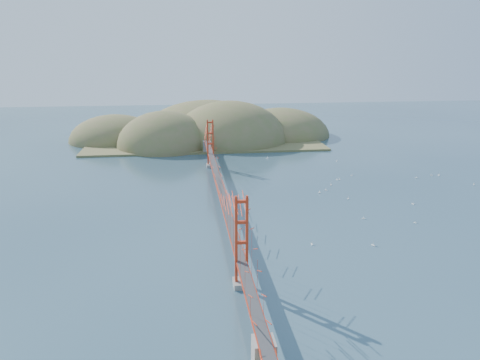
{
  "coord_description": "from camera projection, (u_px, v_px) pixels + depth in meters",
  "views": [
    {
      "loc": [
        -6.57,
        -81.58,
        28.48
      ],
      "look_at": [
        3.53,
        0.0,
        5.0
      ],
      "focal_mm": 35.0,
      "sensor_mm": 36.0,
      "label": 1
    }
  ],
  "objects": [
    {
      "name": "sailboat_3",
      "position": [
        319.0,
        192.0,
        94.34
      ],
      "size": [
        0.55,
        0.53,
        0.61
      ],
      "color": "white",
      "rests_on": "ground"
    },
    {
      "name": "sailboat_10",
      "position": [
        373.0,
        245.0,
        69.44
      ],
      "size": [
        0.68,
        0.68,
        0.74
      ],
      "color": "white",
      "rests_on": "ground"
    },
    {
      "name": "sailboat_11",
      "position": [
        432.0,
        175.0,
        107.17
      ],
      "size": [
        0.64,
        0.64,
        0.7
      ],
      "color": "white",
      "rests_on": "ground"
    },
    {
      "name": "sailboat_15",
      "position": [
        337.0,
        161.0,
        120.56
      ],
      "size": [
        0.43,
        0.49,
        0.55
      ],
      "color": "white",
      "rests_on": "ground"
    },
    {
      "name": "sailboat_6",
      "position": [
        415.0,
        222.0,
        78.32
      ],
      "size": [
        0.55,
        0.55,
        0.57
      ],
      "color": "white",
      "rests_on": "ground"
    },
    {
      "name": "bridge",
      "position": [
        221.0,
        170.0,
        84.69
      ],
      "size": [
        2.2,
        94.4,
        12.0
      ],
      "color": "gray",
      "rests_on": "ground"
    },
    {
      "name": "sailboat_16",
      "position": [
        326.0,
        190.0,
        96.05
      ],
      "size": [
        0.65,
        0.65,
        0.68
      ],
      "color": "white",
      "rests_on": "ground"
    },
    {
      "name": "sailboat_2",
      "position": [
        364.0,
        218.0,
        80.28
      ],
      "size": [
        0.54,
        0.5,
        0.61
      ],
      "color": "white",
      "rests_on": "ground"
    },
    {
      "name": "sailboat_4",
      "position": [
        331.0,
        185.0,
        99.71
      ],
      "size": [
        0.63,
        0.63,
        0.68
      ],
      "color": "white",
      "rests_on": "ground"
    },
    {
      "name": "sailboat_8",
      "position": [
        339.0,
        179.0,
        103.63
      ],
      "size": [
        0.54,
        0.54,
        0.59
      ],
      "color": "white",
      "rests_on": "ground"
    },
    {
      "name": "sailboat_1",
      "position": [
        337.0,
        179.0,
        103.69
      ],
      "size": [
        0.47,
        0.51,
        0.57
      ],
      "color": "white",
      "rests_on": "ground"
    },
    {
      "name": "ground",
      "position": [
        221.0,
        207.0,
        86.44
      ],
      "size": [
        320.0,
        320.0,
        0.0
      ],
      "primitive_type": "plane",
      "color": "#2C4858",
      "rests_on": "ground"
    },
    {
      "name": "sailboat_extra_1",
      "position": [
        474.0,
        184.0,
        99.94
      ],
      "size": [
        0.62,
        0.62,
        0.66
      ],
      "color": "white",
      "rests_on": "ground"
    },
    {
      "name": "far_headlands",
      "position": [
        210.0,
        138.0,
        152.09
      ],
      "size": [
        84.0,
        58.0,
        25.0
      ],
      "color": "brown",
      "rests_on": "ground"
    },
    {
      "name": "sailboat_0",
      "position": [
        312.0,
        244.0,
        69.81
      ],
      "size": [
        0.44,
        0.52,
        0.6
      ],
      "color": "white",
      "rests_on": "ground"
    },
    {
      "name": "sailboat_12",
      "position": [
        268.0,
        158.0,
        123.54
      ],
      "size": [
        0.64,
        0.55,
        0.74
      ],
      "color": "white",
      "rests_on": "ground"
    },
    {
      "name": "sailboat_9",
      "position": [
        439.0,
        175.0,
        107.38
      ],
      "size": [
        0.48,
        0.58,
        0.67
      ],
      "color": "white",
      "rests_on": "ground"
    },
    {
      "name": "sailboat_7",
      "position": [
        352.0,
        175.0,
        107.1
      ],
      "size": [
        0.57,
        0.54,
        0.64
      ],
      "color": "white",
      "rests_on": "ground"
    },
    {
      "name": "sailboat_14",
      "position": [
        348.0,
        198.0,
        90.65
      ],
      "size": [
        0.6,
        0.6,
        0.63
      ],
      "color": "white",
      "rests_on": "ground"
    },
    {
      "name": "sailboat_17",
      "position": [
        416.0,
        178.0,
        105.1
      ],
      "size": [
        0.56,
        0.56,
        0.62
      ],
      "color": "white",
      "rests_on": "ground"
    },
    {
      "name": "sailboat_5",
      "position": [
        413.0,
        203.0,
        87.69
      ],
      "size": [
        0.61,
        0.61,
        0.67
      ],
      "color": "white",
      "rests_on": "ground"
    }
  ]
}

